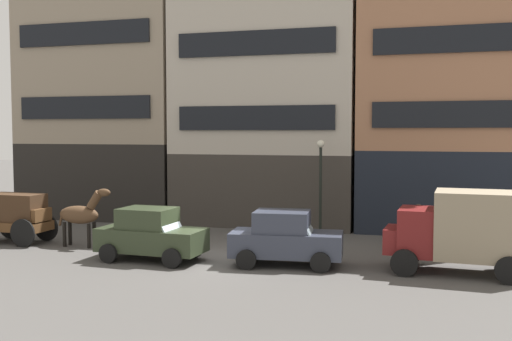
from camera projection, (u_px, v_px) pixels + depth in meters
name	position (u px, v px, depth m)	size (l,w,h in m)	color
ground_plane	(212.00, 259.00, 20.92)	(120.00, 120.00, 0.00)	#4C4947
building_far_left	(114.00, 73.00, 31.94)	(8.95, 6.45, 15.11)	black
building_center_left	(272.00, 80.00, 29.58)	(9.17, 6.45, 13.94)	#38332D
building_center_right	(464.00, 48.00, 27.02)	(9.57, 6.45, 16.40)	black
cargo_wagon	(17.00, 214.00, 23.90)	(2.95, 1.60, 1.98)	brown
draft_horse	(81.00, 214.00, 23.08)	(2.35, 0.66, 2.30)	#513823
delivery_truck_near	(462.00, 229.00, 18.65)	(4.44, 2.34, 2.62)	maroon
sedan_dark	(151.00, 234.00, 20.64)	(3.78, 2.02, 1.83)	#2D3823
sedan_light	(285.00, 238.00, 19.86)	(3.84, 2.15, 1.83)	#333847
pedestrian_officer	(418.00, 226.00, 21.98)	(0.50, 0.50, 1.79)	#38332D
streetlamp_curbside	(321.00, 174.00, 25.19)	(0.32, 0.32, 4.12)	black
fire_hydrant_curbside	(254.00, 225.00, 25.89)	(0.24, 0.24, 0.83)	maroon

